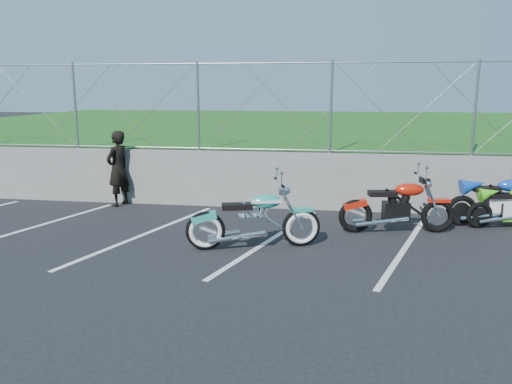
# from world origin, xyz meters

# --- Properties ---
(ground) EXTENTS (90.00, 90.00, 0.00)m
(ground) POSITION_xyz_m (0.00, 0.00, 0.00)
(ground) COLOR black
(ground) RESTS_ON ground
(retaining_wall) EXTENTS (30.00, 0.22, 1.30)m
(retaining_wall) POSITION_xyz_m (0.00, 3.50, 0.65)
(retaining_wall) COLOR slate
(retaining_wall) RESTS_ON ground
(grass_field) EXTENTS (30.00, 20.00, 1.30)m
(grass_field) POSITION_xyz_m (0.00, 13.50, 0.65)
(grass_field) COLOR #184A13
(grass_field) RESTS_ON ground
(chain_link_fence) EXTENTS (28.00, 0.03, 2.00)m
(chain_link_fence) POSITION_xyz_m (0.00, 3.50, 2.30)
(chain_link_fence) COLOR gray
(chain_link_fence) RESTS_ON retaining_wall
(parking_lines) EXTENTS (18.29, 4.31, 0.01)m
(parking_lines) POSITION_xyz_m (1.20, 1.00, 0.00)
(parking_lines) COLOR silver
(parking_lines) RESTS_ON ground
(cruiser_turquoise) EXTENTS (2.28, 0.86, 1.16)m
(cruiser_turquoise) POSITION_xyz_m (-0.21, 0.49, 0.47)
(cruiser_turquoise) COLOR black
(cruiser_turquoise) RESTS_ON ground
(naked_orange) EXTENTS (2.21, 0.75, 1.11)m
(naked_orange) POSITION_xyz_m (2.34, 1.82, 0.47)
(naked_orange) COLOR black
(naked_orange) RESTS_ON ground
(sportbike_green) EXTENTS (1.76, 0.63, 0.92)m
(sportbike_green) POSITION_xyz_m (4.60, 2.51, 0.40)
(sportbike_green) COLOR black
(sportbike_green) RESTS_ON ground
(sportbike_blue) EXTENTS (2.09, 0.74, 1.08)m
(sportbike_blue) POSITION_xyz_m (4.41, 2.60, 0.47)
(sportbike_blue) COLOR black
(sportbike_blue) RESTS_ON ground
(person_standing) EXTENTS (0.61, 0.74, 1.76)m
(person_standing) POSITION_xyz_m (-3.87, 3.16, 0.88)
(person_standing) COLOR black
(person_standing) RESTS_ON ground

